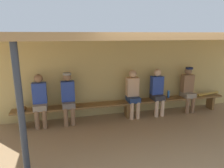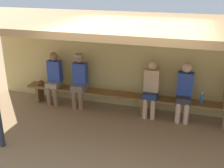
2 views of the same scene
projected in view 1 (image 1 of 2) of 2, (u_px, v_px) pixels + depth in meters
name	position (u px, v px, depth m)	size (l,w,h in m)	color
ground_plane	(150.00, 145.00, 4.38)	(24.00, 24.00, 0.00)	#9E7F59
back_wall	(123.00, 76.00, 6.00)	(8.00, 0.20, 2.20)	tan
dugout_roof	(141.00, 35.00, 4.50)	(8.00, 2.80, 0.12)	#9E7547
support_post	(22.00, 117.00, 3.03)	(0.10, 0.10, 2.20)	#2D333D
bench	(127.00, 104.00, 5.74)	(6.00, 0.36, 0.46)	brown
player_with_sunglasses	(40.00, 99.00, 5.11)	(0.34, 0.42, 1.34)	gray
player_middle	(133.00, 92.00, 5.70)	(0.34, 0.42, 1.34)	navy
player_leftmost	(68.00, 96.00, 5.28)	(0.34, 0.42, 1.34)	slate
player_near_post	(188.00, 87.00, 6.12)	(0.34, 0.42, 1.34)	gray
player_in_red	(157.00, 90.00, 5.88)	(0.34, 0.42, 1.34)	#333338
water_bottle_orange	(168.00, 94.00, 6.06)	(0.07, 0.07, 0.23)	blue
baseball_glove_dark_brown	(23.00, 108.00, 5.09)	(0.24, 0.17, 0.09)	brown
baseball_bat	(208.00, 94.00, 6.35)	(0.07, 0.07, 0.85)	#B28C33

